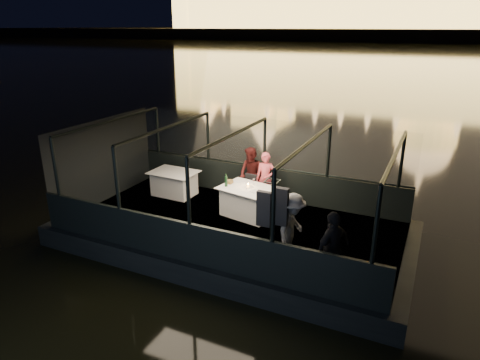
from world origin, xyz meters
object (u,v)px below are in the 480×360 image
at_px(coat_stand, 271,225).
at_px(wine_bottle, 226,181).
at_px(chair_port_left, 249,189).
at_px(person_woman_coral, 266,179).
at_px(passenger_dark, 333,244).
at_px(dining_table_aft, 174,182).
at_px(person_man_maroon, 251,175).
at_px(dining_table_central, 248,202).
at_px(chair_port_right, 268,190).
at_px(passenger_stripe, 292,225).

height_order(coat_stand, wine_bottle, coat_stand).
relative_size(chair_port_left, coat_stand, 0.44).
bearing_deg(chair_port_left, person_woman_coral, 34.47).
relative_size(person_woman_coral, passenger_dark, 0.98).
distance_m(dining_table_aft, passenger_dark, 5.89).
bearing_deg(coat_stand, wine_bottle, 136.43).
bearing_deg(wine_bottle, person_man_maroon, 79.89).
xyz_separation_m(person_woman_coral, wine_bottle, (-0.68, -1.03, 0.17)).
relative_size(coat_stand, passenger_dark, 1.25).
bearing_deg(chair_port_left, passenger_dark, -39.12).
bearing_deg(dining_table_aft, wine_bottle, -15.39).
relative_size(person_woman_coral, person_man_maroon, 0.97).
distance_m(dining_table_aft, wine_bottle, 2.12).
relative_size(dining_table_central, dining_table_aft, 1.09).
bearing_deg(person_woman_coral, dining_table_central, -109.44).
height_order(dining_table_aft, coat_stand, coat_stand).
relative_size(dining_table_central, wine_bottle, 4.33).
xyz_separation_m(chair_port_left, wine_bottle, (-0.29, -0.80, 0.47)).
bearing_deg(dining_table_aft, chair_port_right, 8.30).
height_order(chair_port_left, passenger_stripe, passenger_stripe).
distance_m(dining_table_central, person_woman_coral, 0.98).
bearing_deg(coat_stand, dining_table_aft, 148.50).
distance_m(person_woman_coral, person_man_maroon, 0.49).
bearing_deg(person_man_maroon, chair_port_left, -52.85).
xyz_separation_m(person_man_maroon, passenger_stripe, (2.12, -2.73, 0.10)).
bearing_deg(chair_port_right, person_man_maroon, -173.89).
xyz_separation_m(person_woman_coral, passenger_stripe, (1.64, -2.63, 0.10)).
xyz_separation_m(chair_port_left, passenger_dark, (2.99, -2.87, 0.40)).
bearing_deg(dining_table_aft, passenger_stripe, -26.47).
height_order(chair_port_left, coat_stand, coat_stand).
relative_size(coat_stand, wine_bottle, 5.64).
relative_size(chair_port_left, person_woman_coral, 0.56).
bearing_deg(passenger_stripe, dining_table_central, 47.10).
xyz_separation_m(dining_table_central, passenger_dark, (2.71, -2.19, 0.47)).
xyz_separation_m(dining_table_central, person_woman_coral, (0.11, 0.90, 0.36)).
height_order(dining_table_central, chair_port_left, chair_port_left).
height_order(person_woman_coral, passenger_dark, passenger_dark).
bearing_deg(passenger_stripe, dining_table_aft, 65.27).
relative_size(passenger_stripe, passenger_dark, 1.01).
xyz_separation_m(chair_port_left, coat_stand, (1.69, -2.68, 0.45)).
height_order(chair_port_left, passenger_dark, passenger_dark).
xyz_separation_m(chair_port_left, person_woman_coral, (0.39, 0.23, 0.30)).
relative_size(chair_port_right, person_man_maroon, 0.55).
relative_size(dining_table_aft, chair_port_right, 1.59).
xyz_separation_m(chair_port_left, chair_port_right, (0.50, 0.15, 0.00)).
height_order(chair_port_right, passenger_stripe, passenger_stripe).
bearing_deg(passenger_stripe, chair_port_right, 32.80).
bearing_deg(coat_stand, passenger_dark, -8.08).
distance_m(person_man_maroon, passenger_dark, 4.44).
bearing_deg(person_woman_coral, chair_port_left, -162.82).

